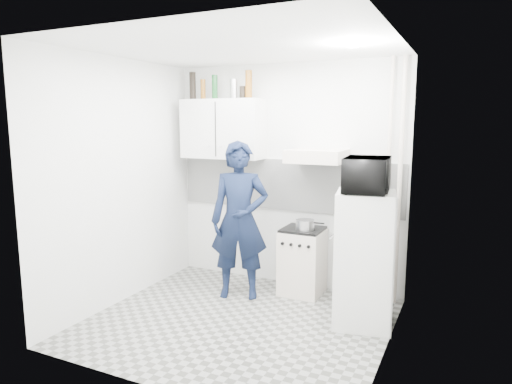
% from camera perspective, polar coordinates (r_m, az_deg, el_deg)
% --- Properties ---
extents(floor, '(2.80, 2.80, 0.00)m').
position_cam_1_polar(floor, '(4.64, -2.29, -15.92)').
color(floor, gray).
rests_on(floor, ground).
extents(ceiling, '(2.80, 2.80, 0.00)m').
position_cam_1_polar(ceiling, '(4.26, -2.52, 17.69)').
color(ceiling, white).
rests_on(ceiling, wall_back).
extents(wall_back, '(2.80, 0.00, 2.80)m').
position_cam_1_polar(wall_back, '(5.39, 3.81, 1.98)').
color(wall_back, white).
rests_on(wall_back, floor).
extents(wall_left, '(0.00, 2.60, 2.60)m').
position_cam_1_polar(wall_left, '(5.06, -16.57, 1.18)').
color(wall_left, white).
rests_on(wall_left, floor).
extents(wall_right, '(0.00, 2.60, 2.60)m').
position_cam_1_polar(wall_right, '(3.82, 16.52, -1.24)').
color(wall_right, white).
rests_on(wall_right, floor).
extents(person, '(0.74, 0.61, 1.73)m').
position_cam_1_polar(person, '(5.01, -2.08, -3.55)').
color(person, black).
rests_on(person, floor).
extents(stove, '(0.46, 0.46, 0.73)m').
position_cam_1_polar(stove, '(5.25, 5.82, -8.68)').
color(stove, beige).
rests_on(stove, floor).
extents(fridge, '(0.63, 0.63, 1.29)m').
position_cam_1_polar(fridge, '(4.50, 13.34, -8.15)').
color(fridge, white).
rests_on(fridge, floor).
extents(stove_top, '(0.44, 0.44, 0.03)m').
position_cam_1_polar(stove_top, '(5.15, 5.88, -4.67)').
color(stove_top, black).
rests_on(stove_top, stove).
extents(saucepan, '(0.20, 0.20, 0.11)m').
position_cam_1_polar(saucepan, '(5.06, 6.14, -4.09)').
color(saucepan, silver).
rests_on(saucepan, stove_top).
extents(microwave, '(0.62, 0.46, 0.32)m').
position_cam_1_polar(microwave, '(4.34, 13.72, 2.12)').
color(microwave, black).
rests_on(microwave, fridge).
extents(bottle_a, '(0.08, 0.08, 0.33)m').
position_cam_1_polar(bottle_a, '(5.75, -7.93, 12.99)').
color(bottle_a, black).
rests_on(bottle_a, upper_cabinet).
extents(bottle_b, '(0.06, 0.06, 0.24)m').
position_cam_1_polar(bottle_b, '(5.66, -6.64, 12.61)').
color(bottle_b, brown).
rests_on(bottle_b, upper_cabinet).
extents(bottle_c, '(0.07, 0.07, 0.28)m').
position_cam_1_polar(bottle_c, '(5.58, -5.18, 12.92)').
color(bottle_c, '#144C1E').
rests_on(bottle_c, upper_cabinet).
extents(canister_a, '(0.09, 0.09, 0.23)m').
position_cam_1_polar(canister_a, '(5.45, -2.80, 12.73)').
color(canister_a, silver).
rests_on(canister_a, upper_cabinet).
extents(canister_b, '(0.07, 0.07, 0.14)m').
position_cam_1_polar(canister_b, '(5.40, -1.67, 12.34)').
color(canister_b, black).
rests_on(canister_b, upper_cabinet).
extents(bottle_e, '(0.08, 0.08, 0.32)m').
position_cam_1_polar(bottle_e, '(5.37, -0.92, 13.29)').
color(bottle_e, brown).
rests_on(bottle_e, upper_cabinet).
extents(upper_cabinet, '(1.00, 0.35, 0.70)m').
position_cam_1_polar(upper_cabinet, '(5.52, -4.14, 7.87)').
color(upper_cabinet, white).
rests_on(upper_cabinet, wall_back).
extents(range_hood, '(0.60, 0.50, 0.14)m').
position_cam_1_polar(range_hood, '(4.98, 7.61, 4.47)').
color(range_hood, beige).
rests_on(range_hood, wall_back).
extents(backsplash, '(2.74, 0.03, 0.60)m').
position_cam_1_polar(backsplash, '(5.39, 3.74, 0.91)').
color(backsplash, white).
rests_on(backsplash, wall_back).
extents(pipe_a, '(0.05, 0.05, 2.60)m').
position_cam_1_polar(pipe_a, '(4.98, 17.50, 1.02)').
color(pipe_a, beige).
rests_on(pipe_a, floor).
extents(pipe_b, '(0.04, 0.04, 2.60)m').
position_cam_1_polar(pipe_b, '(5.00, 16.14, 1.11)').
color(pipe_b, beige).
rests_on(pipe_b, floor).
extents(ceiling_spot_fixture, '(0.10, 0.10, 0.02)m').
position_cam_1_polar(ceiling_spot_fixture, '(4.09, 12.00, 17.46)').
color(ceiling_spot_fixture, white).
rests_on(ceiling_spot_fixture, ceiling).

